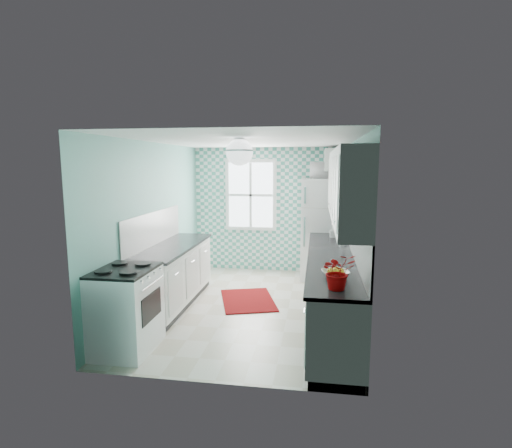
# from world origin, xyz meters

# --- Properties ---
(floor) EXTENTS (3.00, 4.40, 0.02)m
(floor) POSITION_xyz_m (0.00, 0.00, -0.01)
(floor) COLOR beige
(floor) RESTS_ON ground
(ceiling) EXTENTS (3.00, 4.40, 0.02)m
(ceiling) POSITION_xyz_m (0.00, 0.00, 2.51)
(ceiling) COLOR white
(ceiling) RESTS_ON wall_back
(wall_back) EXTENTS (3.00, 0.02, 2.50)m
(wall_back) POSITION_xyz_m (0.00, 2.21, 1.25)
(wall_back) COLOR #65A99C
(wall_back) RESTS_ON floor
(wall_front) EXTENTS (3.00, 0.02, 2.50)m
(wall_front) POSITION_xyz_m (0.00, -2.21, 1.25)
(wall_front) COLOR #65A99C
(wall_front) RESTS_ON floor
(wall_left) EXTENTS (0.02, 4.40, 2.50)m
(wall_left) POSITION_xyz_m (-1.51, 0.00, 1.25)
(wall_left) COLOR #65A99C
(wall_left) RESTS_ON floor
(wall_right) EXTENTS (0.02, 4.40, 2.50)m
(wall_right) POSITION_xyz_m (1.51, 0.00, 1.25)
(wall_right) COLOR #65A99C
(wall_right) RESTS_ON floor
(accent_wall) EXTENTS (3.00, 0.01, 2.50)m
(accent_wall) POSITION_xyz_m (0.00, 2.19, 1.25)
(accent_wall) COLOR teal
(accent_wall) RESTS_ON wall_back
(window) EXTENTS (1.04, 0.05, 1.44)m
(window) POSITION_xyz_m (-0.35, 2.16, 1.55)
(window) COLOR white
(window) RESTS_ON wall_back
(backsplash_right) EXTENTS (0.02, 3.60, 0.51)m
(backsplash_right) POSITION_xyz_m (1.49, -0.40, 1.20)
(backsplash_right) COLOR white
(backsplash_right) RESTS_ON wall_right
(backsplash_left) EXTENTS (0.02, 2.15, 0.51)m
(backsplash_left) POSITION_xyz_m (-1.49, -0.07, 1.20)
(backsplash_left) COLOR white
(backsplash_left) RESTS_ON wall_left
(upper_cabinets_right) EXTENTS (0.33, 3.20, 0.90)m
(upper_cabinets_right) POSITION_xyz_m (1.33, -0.60, 1.90)
(upper_cabinets_right) COLOR silver
(upper_cabinets_right) RESTS_ON wall_right
(upper_cabinet_fridge) EXTENTS (0.40, 0.74, 0.40)m
(upper_cabinet_fridge) POSITION_xyz_m (1.30, 1.83, 2.25)
(upper_cabinet_fridge) COLOR silver
(upper_cabinet_fridge) RESTS_ON wall_right
(ceiling_light) EXTENTS (0.34, 0.34, 0.35)m
(ceiling_light) POSITION_xyz_m (0.00, -0.80, 2.32)
(ceiling_light) COLOR silver
(ceiling_light) RESTS_ON ceiling
(base_cabinets_right) EXTENTS (0.60, 3.60, 0.90)m
(base_cabinets_right) POSITION_xyz_m (1.20, -0.40, 0.45)
(base_cabinets_right) COLOR white
(base_cabinets_right) RESTS_ON floor
(countertop_right) EXTENTS (0.63, 3.60, 0.04)m
(countertop_right) POSITION_xyz_m (1.19, -0.40, 0.92)
(countertop_right) COLOR black
(countertop_right) RESTS_ON base_cabinets_right
(base_cabinets_left) EXTENTS (0.60, 2.15, 0.90)m
(base_cabinets_left) POSITION_xyz_m (-1.20, -0.07, 0.45)
(base_cabinets_left) COLOR white
(base_cabinets_left) RESTS_ON floor
(countertop_left) EXTENTS (0.63, 2.15, 0.04)m
(countertop_left) POSITION_xyz_m (-1.19, -0.07, 0.92)
(countertop_left) COLOR black
(countertop_left) RESTS_ON base_cabinets_left
(fridge) EXTENTS (0.83, 0.82, 1.91)m
(fridge) POSITION_xyz_m (1.11, 1.80, 0.95)
(fridge) COLOR white
(fridge) RESTS_ON floor
(stove) EXTENTS (0.64, 0.80, 0.97)m
(stove) POSITION_xyz_m (-1.20, -1.63, 0.50)
(stove) COLOR white
(stove) RESTS_ON floor
(sink) EXTENTS (0.46, 0.39, 0.53)m
(sink) POSITION_xyz_m (1.20, 0.37, 0.93)
(sink) COLOR silver
(sink) RESTS_ON countertop_right
(rug) EXTENTS (1.10, 1.32, 0.02)m
(rug) POSITION_xyz_m (-0.08, 0.26, 0.01)
(rug) COLOR maroon
(rug) RESTS_ON floor
(dish_towel) EXTENTS (0.05, 0.24, 0.36)m
(dish_towel) POSITION_xyz_m (0.89, 0.39, 0.48)
(dish_towel) COLOR #55B5AA
(dish_towel) RESTS_ON base_cabinets_right
(fruit_bowl) EXTENTS (0.37, 0.37, 0.07)m
(fruit_bowl) POSITION_xyz_m (1.20, -1.46, 0.98)
(fruit_bowl) COLOR white
(fruit_bowl) RESTS_ON countertop_right
(potted_plant) EXTENTS (0.41, 0.38, 0.37)m
(potted_plant) POSITION_xyz_m (1.20, -1.90, 1.13)
(potted_plant) COLOR #B12337
(potted_plant) RESTS_ON countertop_right
(soap_bottle) EXTENTS (0.09, 0.09, 0.19)m
(soap_bottle) POSITION_xyz_m (1.25, 0.96, 1.03)
(soap_bottle) COLOR silver
(soap_bottle) RESTS_ON countertop_right
(microwave) EXTENTS (0.55, 0.37, 0.30)m
(microwave) POSITION_xyz_m (1.11, 1.80, 2.06)
(microwave) COLOR silver
(microwave) RESTS_ON fridge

